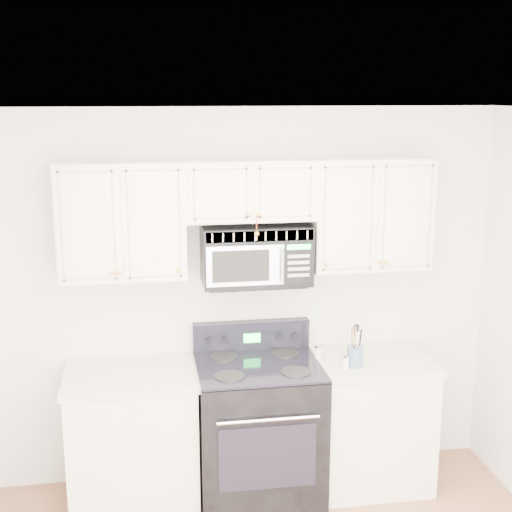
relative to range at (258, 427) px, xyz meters
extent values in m
cube|color=white|center=(-0.03, -1.41, 2.12)|extent=(3.50, 3.50, 0.01)
cube|color=beige|center=(-0.03, 0.34, 0.82)|extent=(3.50, 0.01, 2.60)
cube|color=#EFE4CE|center=(-0.83, 0.03, -0.04)|extent=(0.82, 0.63, 0.88)
cube|color=beige|center=(-0.83, 0.03, 0.42)|extent=(0.86, 0.65, 0.04)
cube|color=black|center=(-0.83, 0.07, -0.43)|extent=(0.82, 0.55, 0.10)
cube|color=#EFE4CE|center=(0.77, 0.03, -0.04)|extent=(0.82, 0.63, 0.88)
cube|color=beige|center=(0.77, 0.03, 0.42)|extent=(0.86, 0.65, 0.04)
cube|color=black|center=(0.77, 0.07, -0.43)|extent=(0.82, 0.55, 0.10)
cube|color=black|center=(0.00, -0.01, -0.02)|extent=(0.82, 0.70, 0.92)
cube|color=black|center=(0.00, -0.36, -0.03)|extent=(0.62, 0.01, 0.43)
cylinder|color=#B2B1C7|center=(0.00, -0.38, 0.24)|extent=(0.64, 0.02, 0.02)
cube|color=black|center=(0.00, -0.01, 0.44)|extent=(0.82, 0.70, 0.02)
cube|color=black|center=(0.00, 0.30, 0.54)|extent=(0.82, 0.08, 0.21)
cube|color=#1FFF44|center=(0.00, 0.26, 0.54)|extent=(0.12, 0.00, 0.06)
cube|color=#EFE4CE|center=(-0.85, 0.18, 1.41)|extent=(0.80, 0.33, 0.75)
cube|color=#EFE4CE|center=(0.79, 0.18, 1.41)|extent=(0.80, 0.33, 0.75)
cube|color=#EFE4CE|center=(-0.03, 0.18, 1.59)|extent=(0.84, 0.33, 0.39)
sphere|color=gold|center=(-0.87, -0.01, 1.12)|extent=(0.03, 0.03, 0.03)
sphere|color=gold|center=(-0.51, -0.01, 1.12)|extent=(0.03, 0.03, 0.03)
sphere|color=gold|center=(0.45, -0.01, 1.12)|extent=(0.03, 0.03, 0.03)
sphere|color=gold|center=(0.81, -0.01, 1.12)|extent=(0.03, 0.03, 0.03)
sphere|color=gold|center=(-0.06, -0.01, 1.46)|extent=(0.03, 0.03, 0.03)
sphere|color=gold|center=(0.00, -0.01, 1.46)|extent=(0.03, 0.03, 0.03)
cylinder|color=#AC2B10|center=(-0.01, -0.01, 1.40)|extent=(0.00, 0.00, 0.12)
sphere|color=gold|center=(-0.01, -0.01, 1.33)|extent=(0.04, 0.04, 0.04)
cube|color=black|center=(0.01, 0.16, 1.16)|extent=(0.71, 0.36, 0.39)
cube|color=#ABA393|center=(0.01, -0.01, 1.32)|extent=(0.69, 0.01, 0.07)
cube|color=#B3B4C2|center=(-0.09, -0.02, 1.13)|extent=(0.50, 0.01, 0.26)
cube|color=black|center=(-0.12, -0.02, 1.13)|extent=(0.37, 0.01, 0.21)
cube|color=black|center=(0.26, -0.02, 1.13)|extent=(0.19, 0.01, 0.26)
cube|color=#1FFF44|center=(0.26, -0.02, 1.24)|extent=(0.15, 0.00, 0.03)
cylinder|color=#B2B1C7|center=(0.15, -0.05, 1.13)|extent=(0.02, 0.02, 0.22)
cylinder|color=slate|center=(0.63, -0.10, 0.50)|extent=(0.11, 0.11, 0.13)
cylinder|color=olive|center=(0.66, -0.10, 0.57)|extent=(0.01, 0.01, 0.23)
cylinder|color=black|center=(0.62, -0.07, 0.58)|extent=(0.01, 0.01, 0.25)
cylinder|color=olive|center=(0.62, -0.12, 0.59)|extent=(0.01, 0.01, 0.27)
cylinder|color=black|center=(0.66, -0.10, 0.57)|extent=(0.01, 0.01, 0.23)
cylinder|color=olive|center=(0.62, -0.07, 0.58)|extent=(0.01, 0.01, 0.25)
cylinder|color=black|center=(0.62, -0.12, 0.59)|extent=(0.01, 0.01, 0.27)
cylinder|color=silver|center=(0.42, 0.05, 0.48)|extent=(0.04, 0.04, 0.09)
cylinder|color=#B2B1C7|center=(0.42, 0.05, 0.54)|extent=(0.05, 0.05, 0.02)
cylinder|color=silver|center=(0.56, -0.13, 0.48)|extent=(0.04, 0.04, 0.08)
cylinder|color=#B2B1C7|center=(0.56, -0.13, 0.52)|extent=(0.04, 0.04, 0.02)
camera|label=1|loc=(-0.73, -4.36, 2.21)|focal=50.00mm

